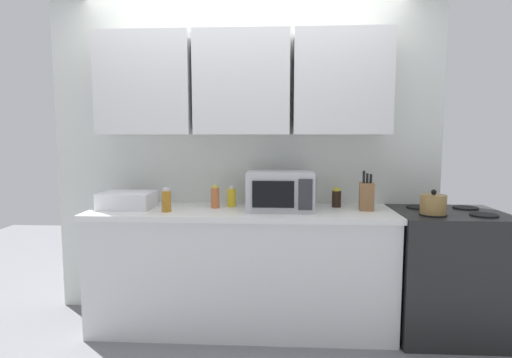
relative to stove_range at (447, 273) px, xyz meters
name	(u,v)px	position (x,y,z in m)	size (l,w,h in m)	color
wall_back_with_cabinets	(244,119)	(-1.50, 0.25, 1.12)	(3.09, 0.38, 2.60)	silver
counter_run	(242,268)	(-1.50, 0.02, 0.00)	(2.22, 0.63, 0.90)	silver
stove_range	(447,273)	(0.00, 0.00, 0.00)	(0.76, 0.64, 0.91)	black
kettle	(433,204)	(-0.17, -0.14, 0.53)	(0.17, 0.17, 0.17)	olive
microwave	(280,191)	(-1.21, 0.02, 0.59)	(0.48, 0.37, 0.28)	#B7B7BC
dish_rack	(127,200)	(-2.35, 0.02, 0.51)	(0.38, 0.30, 0.12)	silver
knife_block	(366,196)	(-0.58, 0.04, 0.55)	(0.11, 0.13, 0.29)	brown
bottle_soy_dark	(336,198)	(-0.78, 0.16, 0.52)	(0.07, 0.07, 0.15)	black
bottle_yellow_mustard	(231,197)	(-1.58, 0.14, 0.52)	(0.07, 0.07, 0.16)	gold
bottle_amber_vinegar	(166,200)	(-2.02, -0.11, 0.53)	(0.07, 0.07, 0.17)	#AD701E
bottle_spice_jar	(215,197)	(-1.70, 0.07, 0.53)	(0.06, 0.06, 0.17)	#BC6638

